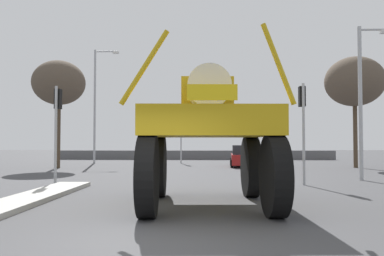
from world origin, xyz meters
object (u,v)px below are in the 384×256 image
(traffic_signal_near_left, at_px, (57,113))
(bare_tree_left, at_px, (59,83))
(traffic_signal_far_left, at_px, (181,127))
(bare_tree_right, at_px, (355,82))
(oversize_sprayer, at_px, (208,134))
(sedan_ahead, at_px, (243,157))
(traffic_signal_near_right, at_px, (302,111))
(streetlight_far_left, at_px, (96,100))
(streetlight_near_right, at_px, (363,94))

(traffic_signal_near_left, distance_m, bare_tree_left, 10.74)
(traffic_signal_far_left, bearing_deg, bare_tree_right, -23.06)
(oversize_sprayer, distance_m, traffic_signal_near_left, 8.33)
(sedan_ahead, xyz_separation_m, traffic_signal_near_right, (1.25, -11.70, 2.31))
(bare_tree_right, bearing_deg, sedan_ahead, 172.62)
(streetlight_far_left, bearing_deg, traffic_signal_far_left, 0.97)
(traffic_signal_far_left, xyz_separation_m, bare_tree_right, (12.16, -5.18, 2.92))
(oversize_sprayer, bearing_deg, bare_tree_right, -34.63)
(streetlight_near_right, xyz_separation_m, bare_tree_right, (3.01, 8.81, 1.91))
(oversize_sprayer, distance_m, sedan_ahead, 17.38)
(traffic_signal_near_right, xyz_separation_m, traffic_signal_far_left, (-5.92, 15.90, -0.09))
(bare_tree_right, bearing_deg, traffic_signal_near_right, -120.21)
(traffic_signal_far_left, bearing_deg, streetlight_near_right, -56.79)
(oversize_sprayer, relative_size, sedan_ahead, 1.31)
(traffic_signal_far_left, distance_m, streetlight_far_left, 7.35)
(sedan_ahead, bearing_deg, streetlight_near_right, -152.16)
(streetlight_near_right, bearing_deg, bare_tree_left, 155.36)
(traffic_signal_near_left, xyz_separation_m, streetlight_near_right, (13.45, 1.92, 0.97))
(oversize_sprayer, height_order, traffic_signal_near_right, oversize_sprayer)
(traffic_signal_near_right, xyz_separation_m, streetlight_near_right, (3.24, 1.92, 0.92))
(bare_tree_right, bearing_deg, streetlight_near_right, -108.84)
(oversize_sprayer, bearing_deg, streetlight_near_right, -46.81)
(sedan_ahead, relative_size, bare_tree_left, 0.58)
(traffic_signal_near_left, bearing_deg, sedan_ahead, 52.52)
(streetlight_far_left, relative_size, bare_tree_left, 1.30)
(streetlight_near_right, bearing_deg, streetlight_far_left, 139.36)
(oversize_sprayer, height_order, traffic_signal_far_left, oversize_sprayer)
(traffic_signal_near_right, relative_size, streetlight_near_right, 0.59)
(traffic_signal_near_right, height_order, bare_tree_right, bare_tree_right)
(traffic_signal_near_right, distance_m, bare_tree_right, 12.73)
(oversize_sprayer, relative_size, streetlight_far_left, 0.59)
(oversize_sprayer, distance_m, bare_tree_right, 19.50)
(traffic_signal_near_right, bearing_deg, traffic_signal_near_left, 179.99)
(traffic_signal_far_left, bearing_deg, bare_tree_left, -142.04)
(streetlight_near_right, relative_size, streetlight_far_left, 0.75)
(sedan_ahead, xyz_separation_m, traffic_signal_far_left, (-4.67, 4.21, 2.22))
(traffic_signal_near_right, bearing_deg, streetlight_far_left, 129.30)
(oversize_sprayer, relative_size, bare_tree_left, 0.76)
(bare_tree_right, bearing_deg, streetlight_far_left, 165.21)
(traffic_signal_near_right, bearing_deg, streetlight_near_right, 30.62)
(streetlight_near_right, height_order, streetlight_far_left, streetlight_far_left)
(traffic_signal_far_left, distance_m, streetlight_near_right, 16.75)
(traffic_signal_near_left, bearing_deg, traffic_signal_far_left, 74.88)
(oversize_sprayer, distance_m, bare_tree_left, 18.46)
(traffic_signal_near_right, relative_size, traffic_signal_far_left, 1.03)
(traffic_signal_near_right, bearing_deg, bare_tree_left, 144.81)
(oversize_sprayer, distance_m, traffic_signal_far_left, 21.43)
(sedan_ahead, bearing_deg, streetlight_far_left, 73.89)
(traffic_signal_far_left, distance_m, bare_tree_right, 13.54)
(sedan_ahead, distance_m, streetlight_far_left, 13.15)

